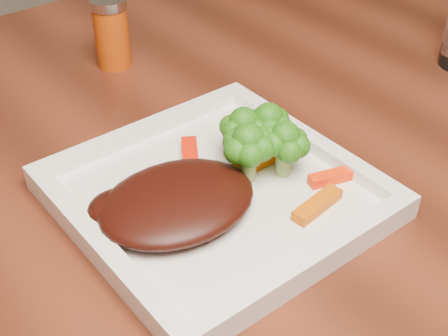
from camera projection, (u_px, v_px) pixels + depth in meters
dining_table at (218, 335)px, 0.94m from camera, size 1.60×0.90×0.75m
plate at (216, 197)px, 0.60m from camera, size 0.27×0.27×0.01m
steak at (177, 201)px, 0.57m from camera, size 0.16×0.13×0.03m
broccoli_0 at (243, 129)px, 0.62m from camera, size 0.06×0.06×0.07m
broccoli_1 at (268, 128)px, 0.63m from camera, size 0.07×0.07×0.06m
broccoli_2 at (284, 149)px, 0.61m from camera, size 0.07×0.07×0.06m
broccoli_3 at (248, 153)px, 0.60m from camera, size 0.07×0.07×0.06m
carrot_0 at (317, 205)px, 0.58m from camera, size 0.06×0.02×0.01m
carrot_1 at (333, 177)px, 0.61m from camera, size 0.05×0.03×0.01m
carrot_3 at (263, 134)px, 0.67m from camera, size 0.06×0.03×0.01m
carrot_4 at (190, 157)px, 0.64m from camera, size 0.05×0.06×0.01m
carrot_6 at (252, 164)px, 0.63m from camera, size 0.06×0.02×0.01m
spice_shaker at (111, 33)px, 0.80m from camera, size 0.06×0.06×0.09m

